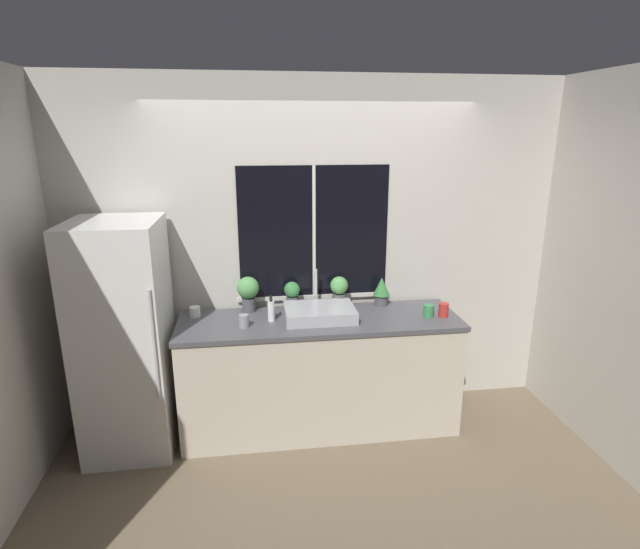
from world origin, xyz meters
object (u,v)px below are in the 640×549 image
refrigerator (125,339)px  potted_plant_center_right (339,290)px  mug_red (443,310)px  mug_green (429,311)px  sink (320,312)px  potted_plant_far_right (382,290)px  potted_plant_center_left (292,294)px  mug_white (195,312)px  mug_grey (244,321)px  potted_plant_far_left (248,291)px  soap_bottle (271,311)px

refrigerator → potted_plant_center_right: (1.61, 0.28, 0.20)m
mug_red → mug_green: mug_red is taller
sink → potted_plant_far_right: bearing=22.9°
potted_plant_center_left → sink: bearing=-49.5°
potted_plant_center_left → potted_plant_far_right: (0.73, 0.00, -0.00)m
potted_plant_far_right → mug_green: 0.43m
mug_red → mug_white: (-1.89, 0.26, -0.01)m
refrigerator → mug_grey: 0.86m
potted_plant_center_right → potted_plant_center_left: bearing=180.0°
potted_plant_far_left → soap_bottle: bearing=-54.1°
soap_bottle → mug_green: (1.20, -0.07, -0.03)m
soap_bottle → mug_red: (1.31, -0.09, -0.03)m
potted_plant_far_left → mug_grey: (-0.03, -0.33, -0.12)m
potted_plant_center_right → sink: bearing=-129.4°
soap_bottle → mug_green: soap_bottle is taller
sink → potted_plant_center_right: size_ratio=2.07×
mug_red → mug_grey: (-1.51, -0.01, -0.00)m
potted_plant_far_left → soap_bottle: size_ratio=1.43×
potted_plant_center_right → potted_plant_far_right: potted_plant_center_right is taller
refrigerator → sink: 1.43m
mug_red → mug_grey: size_ratio=1.10×
mug_white → mug_green: bearing=-7.8°
potted_plant_far_right → mug_red: size_ratio=2.22×
potted_plant_center_left → mug_white: 0.76m
potted_plant_center_right → mug_grey: size_ratio=2.68×
mug_red → soap_bottle: bearing=176.2°
potted_plant_center_left → soap_bottle: bearing=-127.3°
mug_green → mug_red: bearing=-6.4°
potted_plant_center_left → mug_white: potted_plant_center_left is taller
potted_plant_center_left → mug_green: bearing=-16.7°
potted_plant_center_left → mug_green: (1.02, -0.31, -0.08)m
potted_plant_far_left → potted_plant_far_right: bearing=0.0°
mug_red → potted_plant_far_right: bearing=142.0°
potted_plant_center_left → potted_plant_far_right: 0.73m
sink → mug_green: size_ratio=5.58×
soap_bottle → mug_red: bearing=-3.8°
potted_plant_far_right → soap_bottle: size_ratio=1.18×
potted_plant_center_left → mug_red: (1.14, -0.32, -0.08)m
mug_red → sink: bearing=174.4°
potted_plant_far_left → mug_white: size_ratio=3.54×
refrigerator → potted_plant_center_right: refrigerator is taller
refrigerator → mug_red: (2.36, -0.04, 0.11)m
sink → mug_red: sink is taller
mug_red → mug_green: bearing=173.6°
potted_plant_far_left → mug_red: size_ratio=2.69×
potted_plant_center_left → potted_plant_center_right: potted_plant_center_right is taller
soap_bottle → refrigerator: bearing=-177.3°
mug_grey → mug_white: (-0.37, 0.27, -0.01)m
potted_plant_far_left → mug_green: (1.37, -0.31, -0.12)m
potted_plant_center_left → soap_bottle: 0.29m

